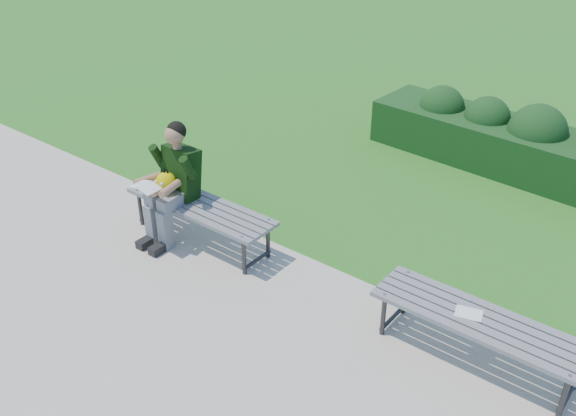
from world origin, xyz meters
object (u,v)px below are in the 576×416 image
(bench_left, at_px, (200,209))
(seated_boy, at_px, (172,179))
(paper_sheet, at_px, (469,313))
(hedge, at_px, (511,140))
(bench_right, at_px, (479,324))

(bench_left, xyz_separation_m, seated_boy, (-0.30, -0.09, 0.30))
(seated_boy, bearing_deg, bench_left, 17.06)
(seated_boy, bearing_deg, paper_sheet, 2.74)
(bench_left, bearing_deg, hedge, 63.14)
(bench_right, height_order, seated_boy, seated_boy)
(bench_left, relative_size, paper_sheet, 7.03)
(hedge, bearing_deg, bench_right, -72.59)
(hedge, distance_m, bench_left, 4.31)
(seated_boy, distance_m, paper_sheet, 3.35)
(seated_boy, bearing_deg, bench_right, 2.66)
(hedge, distance_m, paper_sheet, 3.93)
(paper_sheet, bearing_deg, seated_boy, -177.26)
(hedge, relative_size, bench_right, 2.16)
(bench_left, distance_m, seated_boy, 0.43)
(hedge, bearing_deg, paper_sheet, -73.98)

